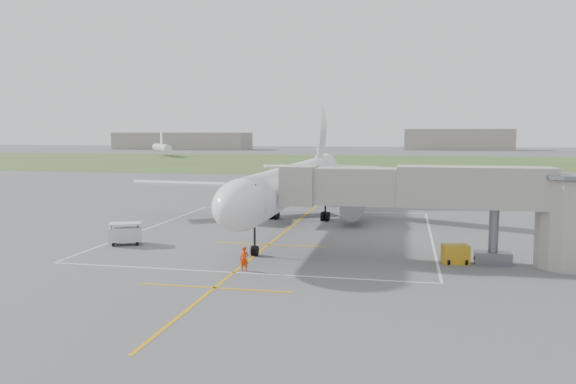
% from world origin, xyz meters
% --- Properties ---
extents(ground, '(700.00, 700.00, 0.00)m').
position_xyz_m(ground, '(0.00, 0.00, 0.00)').
color(ground, '#4F4F52').
rests_on(ground, ground).
extents(grass_strip, '(700.00, 120.00, 0.02)m').
position_xyz_m(grass_strip, '(0.00, 130.00, 0.01)').
color(grass_strip, '#355826').
rests_on(grass_strip, ground).
extents(apron_markings, '(28.20, 60.00, 0.01)m').
position_xyz_m(apron_markings, '(0.00, -5.82, 0.01)').
color(apron_markings, '#CE8D0C').
rests_on(apron_markings, ground).
extents(airliner, '(38.93, 46.75, 13.52)m').
position_xyz_m(airliner, '(-0.00, 0.75, 4.39)').
color(airliner, white).
rests_on(airliner, ground).
extents(jet_bridge, '(23.40, 5.00, 7.20)m').
position_xyz_m(jet_bridge, '(15.72, -13.50, 4.74)').
color(jet_bridge, gray).
rests_on(jet_bridge, ground).
extents(gpu_unit, '(2.09, 1.66, 1.40)m').
position_xyz_m(gpu_unit, '(15.30, -13.95, 0.69)').
color(gpu_unit, '#B88517').
rests_on(gpu_unit, ground).
extents(baggage_cart, '(3.15, 2.58, 1.90)m').
position_xyz_m(baggage_cart, '(-12.17, -12.50, 0.97)').
color(baggage_cart, '#BEBEBE').
rests_on(baggage_cart, ground).
extents(ramp_worker_nose, '(0.64, 0.43, 1.73)m').
position_xyz_m(ramp_worker_nose, '(0.60, -19.43, 0.86)').
color(ramp_worker_nose, red).
rests_on(ramp_worker_nose, ground).
extents(ramp_worker_wing, '(0.96, 1.03, 1.69)m').
position_xyz_m(ramp_worker_wing, '(-7.00, 3.01, 0.85)').
color(ramp_worker_wing, '#F24207').
rests_on(ramp_worker_wing, ground).
extents(distant_hangars, '(345.00, 49.00, 12.00)m').
position_xyz_m(distant_hangars, '(-16.15, 265.19, 5.17)').
color(distant_hangars, gray).
rests_on(distant_hangars, ground).
extents(distant_aircraft, '(189.57, 32.16, 8.85)m').
position_xyz_m(distant_aircraft, '(-4.39, 165.51, 3.59)').
color(distant_aircraft, white).
rests_on(distant_aircraft, ground).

